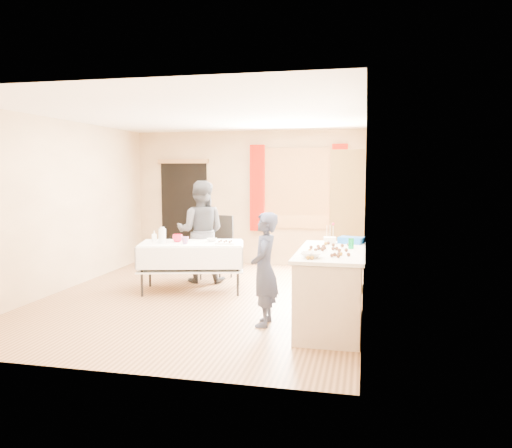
% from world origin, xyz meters
% --- Properties ---
extents(floor, '(4.50, 5.50, 0.02)m').
position_xyz_m(floor, '(0.00, 0.00, -0.01)').
color(floor, '#9E7047').
rests_on(floor, ground).
extents(ceiling, '(4.50, 5.50, 0.02)m').
position_xyz_m(ceiling, '(0.00, 0.00, 2.61)').
color(ceiling, white).
rests_on(ceiling, floor).
extents(wall_back, '(4.50, 0.02, 2.60)m').
position_xyz_m(wall_back, '(0.00, 2.76, 1.30)').
color(wall_back, tan).
rests_on(wall_back, floor).
extents(wall_front, '(4.50, 0.02, 2.60)m').
position_xyz_m(wall_front, '(0.00, -2.76, 1.30)').
color(wall_front, tan).
rests_on(wall_front, floor).
extents(wall_left, '(0.02, 5.50, 2.60)m').
position_xyz_m(wall_left, '(-2.26, 0.00, 1.30)').
color(wall_left, tan).
rests_on(wall_left, floor).
extents(wall_right, '(0.02, 5.50, 2.60)m').
position_xyz_m(wall_right, '(2.26, 0.00, 1.30)').
color(wall_right, tan).
rests_on(wall_right, floor).
extents(window_frame, '(1.32, 0.06, 1.52)m').
position_xyz_m(window_frame, '(1.00, 2.72, 1.50)').
color(window_frame, olive).
rests_on(window_frame, wall_back).
extents(window_pane, '(1.20, 0.02, 1.40)m').
position_xyz_m(window_pane, '(1.00, 2.71, 1.50)').
color(window_pane, white).
rests_on(window_pane, wall_back).
extents(curtain_left, '(0.28, 0.06, 1.65)m').
position_xyz_m(curtain_left, '(0.22, 2.67, 1.50)').
color(curtain_left, '#AB0C00').
rests_on(curtain_left, wall_back).
extents(curtain_right, '(0.28, 0.06, 1.65)m').
position_xyz_m(curtain_right, '(1.78, 2.67, 1.50)').
color(curtain_right, '#AB0C00').
rests_on(curtain_right, wall_back).
extents(doorway, '(0.95, 0.04, 2.00)m').
position_xyz_m(doorway, '(-1.30, 2.73, 1.00)').
color(doorway, black).
rests_on(doorway, floor).
extents(door_lintel, '(1.05, 0.06, 0.08)m').
position_xyz_m(door_lintel, '(-1.30, 2.70, 2.02)').
color(door_lintel, olive).
rests_on(door_lintel, wall_back).
extents(cabinet, '(0.50, 0.60, 2.14)m').
position_xyz_m(cabinet, '(1.99, 1.05, 1.07)').
color(cabinet, olive).
rests_on(cabinet, floor).
extents(counter, '(0.76, 1.60, 0.91)m').
position_xyz_m(counter, '(1.89, -0.98, 0.45)').
color(counter, '#BBA998').
rests_on(counter, floor).
extents(party_table, '(1.70, 1.15, 0.75)m').
position_xyz_m(party_table, '(-0.29, 0.36, 0.45)').
color(party_table, black).
rests_on(party_table, floor).
extents(chair, '(0.54, 0.54, 1.07)m').
position_xyz_m(chair, '(-0.19, 1.31, 0.32)').
color(chair, black).
rests_on(chair, floor).
extents(girl, '(0.53, 0.38, 1.34)m').
position_xyz_m(girl, '(1.12, -1.06, 0.67)').
color(girl, '#222840').
rests_on(girl, floor).
extents(woman, '(1.00, 0.87, 1.67)m').
position_xyz_m(woman, '(-0.37, 1.01, 0.83)').
color(woman, black).
rests_on(woman, floor).
extents(soda_can, '(0.08, 0.08, 0.12)m').
position_xyz_m(soda_can, '(2.11, -0.80, 0.97)').
color(soda_can, '#05903F').
rests_on(soda_can, counter).
extents(mixing_bowl, '(0.28, 0.28, 0.06)m').
position_xyz_m(mixing_bowl, '(1.71, -1.51, 0.94)').
color(mixing_bowl, white).
rests_on(mixing_bowl, counter).
extents(foam_block, '(0.16, 0.12, 0.08)m').
position_xyz_m(foam_block, '(1.83, -0.41, 0.95)').
color(foam_block, white).
rests_on(foam_block, counter).
extents(blue_basket, '(0.35, 0.28, 0.08)m').
position_xyz_m(blue_basket, '(2.10, -0.35, 0.95)').
color(blue_basket, blue).
rests_on(blue_basket, counter).
extents(pitcher, '(0.12, 0.12, 0.22)m').
position_xyz_m(pitcher, '(-0.69, 0.17, 0.86)').
color(pitcher, silver).
rests_on(pitcher, party_table).
extents(cup_red, '(0.20, 0.20, 0.12)m').
position_xyz_m(cup_red, '(-0.52, 0.35, 0.81)').
color(cup_red, red).
rests_on(cup_red, party_table).
extents(cup_rainbow, '(0.12, 0.12, 0.11)m').
position_xyz_m(cup_rainbow, '(-0.34, 0.18, 0.80)').
color(cup_rainbow, red).
rests_on(cup_rainbow, party_table).
extents(small_bowl, '(0.26, 0.26, 0.05)m').
position_xyz_m(small_bowl, '(-0.03, 0.52, 0.77)').
color(small_bowl, white).
rests_on(small_bowl, party_table).
extents(pastry_tray, '(0.30, 0.24, 0.02)m').
position_xyz_m(pastry_tray, '(0.24, 0.34, 0.76)').
color(pastry_tray, white).
rests_on(pastry_tray, party_table).
extents(bottle, '(0.13, 0.13, 0.16)m').
position_xyz_m(bottle, '(-0.91, 0.37, 0.83)').
color(bottle, white).
rests_on(bottle, party_table).
extents(cake_balls, '(0.50, 1.16, 0.04)m').
position_xyz_m(cake_balls, '(1.85, -1.11, 0.93)').
color(cake_balls, '#3F2314').
rests_on(cake_balls, counter).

